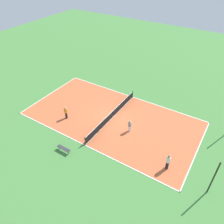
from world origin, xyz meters
TOP-DOWN VIEW (x-y plane):
  - ground_plane at (0.00, 0.00)m, footprint 80.00×80.00m
  - court_surface at (0.00, 0.00)m, footprint 10.73×20.39m
  - tennis_net at (0.00, 0.00)m, footprint 10.53×0.10m
  - bench at (7.09, -1.28)m, footprint 0.36×1.53m
  - player_baseline_gray at (0.94, 2.88)m, footprint 0.51×0.51m
  - player_far_white at (3.59, 8.28)m, footprint 0.46×0.46m
  - player_center_orange at (2.93, -4.62)m, footprint 0.49×0.49m
  - tennis_ball_near_net at (-1.43, 4.93)m, footprint 0.07×0.07m
  - tennis_ball_right_alley at (2.95, 9.74)m, footprint 0.07×0.07m
  - tennis_ball_far_baseline at (-2.82, 4.43)m, footprint 0.07×0.07m
  - fence_post_back_right at (4.11, 12.09)m, footprint 0.12×0.12m

SIDE VIEW (x-z plane):
  - ground_plane at x=0.00m, z-range 0.00..0.00m
  - court_surface at x=0.00m, z-range 0.00..0.02m
  - tennis_ball_near_net at x=-1.43m, z-range 0.02..0.09m
  - tennis_ball_right_alley at x=2.95m, z-range 0.02..0.09m
  - tennis_ball_far_baseline at x=-2.82m, z-range 0.02..0.09m
  - bench at x=7.09m, z-range 0.16..0.61m
  - tennis_net at x=0.00m, z-range 0.03..1.03m
  - player_baseline_gray at x=0.94m, z-range 0.11..1.60m
  - player_center_orange at x=2.93m, z-range 0.13..1.73m
  - player_far_white at x=3.59m, z-range 0.16..1.96m
  - fence_post_back_right at x=4.11m, z-range 0.00..3.90m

